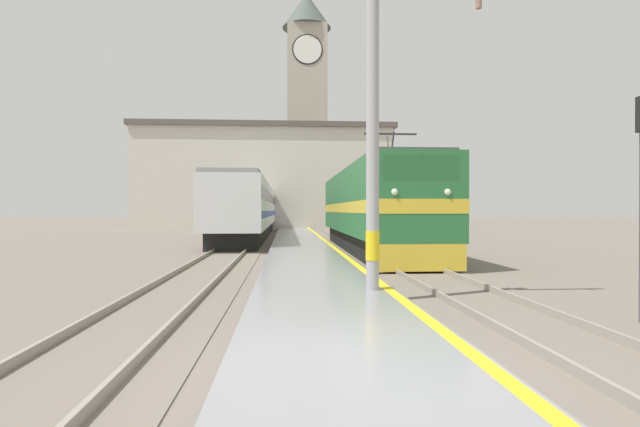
{
  "coord_description": "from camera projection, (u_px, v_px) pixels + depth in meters",
  "views": [
    {
      "loc": [
        -0.78,
        -5.65,
        1.89
      ],
      "look_at": [
        1.26,
        24.34,
        1.72
      ],
      "focal_mm": 28.0,
      "sensor_mm": 36.0,
      "label": 1
    }
  ],
  "objects": [
    {
      "name": "station_building",
      "position": [
        265.0,
        178.0,
        50.25
      ],
      "size": [
        25.46,
        7.55,
        10.35
      ],
      "color": "beige",
      "rests_on": "ground"
    },
    {
      "name": "ground_plane",
      "position": [
        297.0,
        237.0,
        35.63
      ],
      "size": [
        200.0,
        200.0,
        0.0
      ],
      "primitive_type": "plane",
      "color": "#70665B"
    },
    {
      "name": "clock_tower",
      "position": [
        307.0,
        102.0,
        63.16
      ],
      "size": [
        6.13,
        6.13,
        29.4
      ],
      "color": "#ADA393",
      "rests_on": "ground"
    },
    {
      "name": "platform",
      "position": [
        299.0,
        239.0,
        30.64
      ],
      "size": [
        2.93,
        140.0,
        0.28
      ],
      "color": "gray",
      "rests_on": "ground"
    },
    {
      "name": "catenary_mast",
      "position": [
        377.0,
        119.0,
        10.18
      ],
      "size": [
        2.52,
        0.28,
        7.03
      ],
      "color": "#9E9EA3",
      "rests_on": "platform"
    },
    {
      "name": "rail_track_near",
      "position": [
        350.0,
        241.0,
        30.86
      ],
      "size": [
        2.84,
        140.0,
        0.16
      ],
      "color": "#70665B",
      "rests_on": "ground"
    },
    {
      "name": "passenger_train",
      "position": [
        260.0,
        209.0,
        48.15
      ],
      "size": [
        2.92,
        53.35,
        3.75
      ],
      "color": "black",
      "rests_on": "ground"
    },
    {
      "name": "rail_track_far",
      "position": [
        245.0,
        241.0,
        30.42
      ],
      "size": [
        2.83,
        140.0,
        0.16
      ],
      "color": "#70665B",
      "rests_on": "ground"
    },
    {
      "name": "locomotive_train",
      "position": [
        371.0,
        209.0,
        23.4
      ],
      "size": [
        2.92,
        17.6,
        4.86
      ],
      "color": "black",
      "rests_on": "ground"
    }
  ]
}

